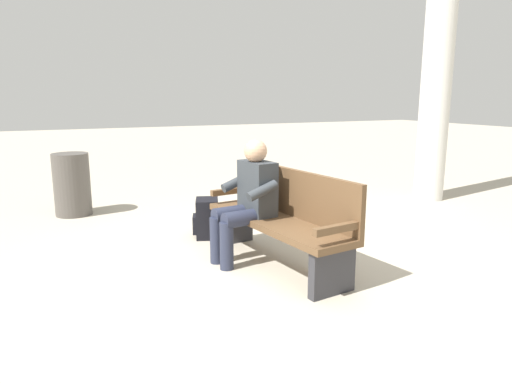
# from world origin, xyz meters

# --- Properties ---
(ground_plane) EXTENTS (40.00, 40.00, 0.00)m
(ground_plane) POSITION_xyz_m (0.00, 0.00, 0.00)
(ground_plane) COLOR #B7AD99
(bench_near) EXTENTS (1.84, 0.69, 0.90)m
(bench_near) POSITION_xyz_m (0.01, -0.07, 0.46)
(bench_near) COLOR brown
(bench_near) RESTS_ON ground
(person_seated) EXTENTS (0.60, 0.60, 1.18)m
(person_seated) POSITION_xyz_m (0.23, 0.19, 0.63)
(person_seated) COLOR #33383D
(person_seated) RESTS_ON ground
(backpack) EXTENTS (0.39, 0.36, 0.44)m
(backpack) POSITION_xyz_m (1.13, 0.29, 0.22)
(backpack) COLOR black
(backpack) RESTS_ON ground
(support_pillar) EXTENTS (0.44, 0.44, 4.02)m
(support_pillar) POSITION_xyz_m (1.53, -3.50, 2.01)
(support_pillar) COLOR silver
(support_pillar) RESTS_ON ground
(trash_bin) EXTENTS (0.47, 0.47, 0.83)m
(trash_bin) POSITION_xyz_m (2.85, 1.58, 0.42)
(trash_bin) COLOR #514C47
(trash_bin) RESTS_ON ground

